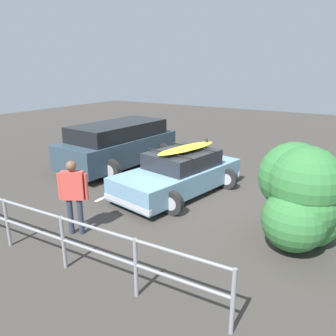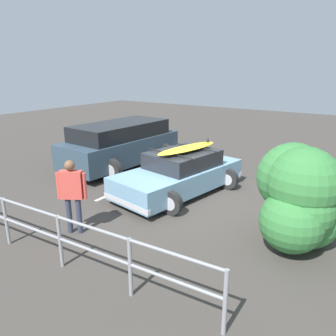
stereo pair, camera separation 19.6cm
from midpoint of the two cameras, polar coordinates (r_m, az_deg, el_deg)
ground_plane at (r=9.73m, az=3.95°, el=-5.40°), size 44.00×44.00×0.02m
parking_stripe at (r=11.06m, az=-4.95°, el=-2.54°), size 0.12×3.82×0.00m
sedan_car at (r=9.99m, az=2.65°, el=-0.91°), size 2.89×4.52×1.57m
suv_car at (r=12.69m, az=-7.71°, el=4.18°), size 2.95×5.04×1.72m
person_bystander at (r=7.68m, az=-15.70°, el=-3.75°), size 0.60×0.43×1.76m
railing_fence at (r=7.82m, az=-25.87°, el=-7.18°), size 10.04×0.56×1.08m
bush_near_left at (r=7.41m, az=22.62°, el=-4.89°), size 1.84×2.04×2.28m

